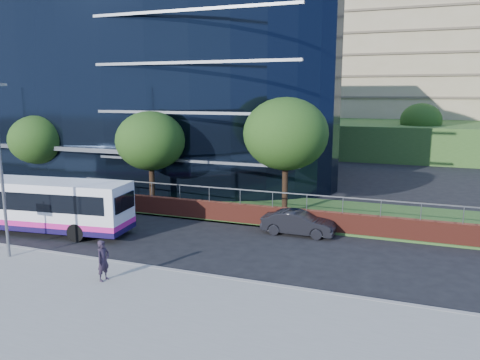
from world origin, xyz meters
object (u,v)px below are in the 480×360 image
at_px(tree_far_b, 38,140).
at_px(streetlight_east, 1,166).
at_px(tree_far_d, 286,134).
at_px(tree_dist_e, 421,120).
at_px(parked_car, 298,223).
at_px(tree_far_c, 151,141).
at_px(city_bus, 38,205).
at_px(pedestrian, 103,261).

height_order(tree_far_b, streetlight_east, streetlight_east).
relative_size(tree_far_b, tree_far_d, 0.81).
distance_m(tree_dist_e, parked_car, 34.42).
distance_m(tree_far_c, streetlight_east, 11.22).
relative_size(tree_far_b, city_bus, 0.55).
height_order(tree_far_c, parked_car, tree_far_c).
bearing_deg(pedestrian, tree_dist_e, -9.14).
bearing_deg(parked_car, tree_far_d, 25.71).
relative_size(tree_far_b, streetlight_east, 0.76).
height_order(tree_dist_e, parked_car, tree_dist_e).
bearing_deg(city_bus, tree_far_c, 60.75).
height_order(tree_far_b, pedestrian, tree_far_b).
distance_m(tree_far_b, tree_dist_e, 40.74).
relative_size(tree_far_b, tree_far_c, 0.93).
bearing_deg(tree_far_b, streetlight_east, -52.37).
relative_size(tree_dist_e, parked_car, 1.63).
xyz_separation_m(tree_far_d, tree_dist_e, (8.00, 30.00, -0.65)).
bearing_deg(streetlight_east, tree_far_d, 50.60).
height_order(tree_far_d, tree_dist_e, tree_far_d).
bearing_deg(city_bus, tree_far_d, 27.62).
bearing_deg(pedestrian, streetlight_east, 88.63).
height_order(parked_car, pedestrian, pedestrian).
distance_m(streetlight_east, pedestrian, 6.89).
distance_m(city_bus, pedestrian, 9.26).
xyz_separation_m(tree_far_c, pedestrian, (4.91, -12.00, -3.54)).
xyz_separation_m(tree_far_c, parked_car, (10.75, -2.62, -3.88)).
relative_size(tree_far_c, city_bus, 0.59).
relative_size(city_bus, pedestrian, 6.54).
distance_m(tree_far_d, parked_car, 6.06).
distance_m(tree_far_b, parked_car, 21.29).
xyz_separation_m(tree_far_b, tree_dist_e, (27.00, 30.50, 0.33)).
bearing_deg(tree_far_c, tree_dist_e, 61.26).
height_order(tree_far_c, streetlight_east, streetlight_east).
xyz_separation_m(tree_far_b, tree_far_d, (19.00, 0.50, 0.98)).
xyz_separation_m(parked_car, pedestrian, (-5.85, -9.38, 0.34)).
height_order(tree_far_b, city_bus, tree_far_b).
bearing_deg(tree_dist_e, pedestrian, -105.71).
xyz_separation_m(streetlight_east, pedestrian, (5.91, -0.82, -3.44)).
distance_m(tree_dist_e, streetlight_east, 45.85).
xyz_separation_m(tree_dist_e, parked_car, (-6.25, -33.62, -3.88)).
xyz_separation_m(tree_dist_e, streetlight_east, (-18.00, -42.17, -0.10)).
xyz_separation_m(tree_dist_e, city_bus, (-19.98, -38.18, -2.98)).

